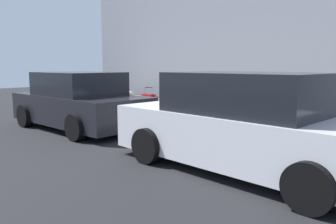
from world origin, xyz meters
The scene contains 17 objects.
ground_plane centered at (0.00, 0.00, 0.00)m, with size 40.00×40.00×0.00m, color black.
sidewalk_curb centered at (0.00, -2.50, 0.07)m, with size 18.00×5.00×0.14m, color #9E9B93.
suitcase_navy_0 centered at (-3.71, -0.63, 0.51)m, with size 0.43×0.22×0.95m.
suitcase_silver_1 centered at (-3.20, -0.60, 0.49)m, with size 0.48×0.26×0.91m.
suitcase_red_2 centered at (-2.66, -0.64, 0.44)m, with size 0.49×0.19×0.90m.
suitcase_maroon_3 centered at (-2.14, -0.58, 0.45)m, with size 0.43×0.22×0.86m.
suitcase_teal_4 centered at (-1.64, -0.58, 0.50)m, with size 0.48×0.26×0.97m.
suitcase_olive_5 centered at (-1.09, -0.56, 0.44)m, with size 0.50×0.27×0.89m.
suitcase_black_6 centered at (-0.57, -0.57, 0.44)m, with size 0.44×0.20×0.92m.
suitcase_navy_7 centered at (-0.10, -0.60, 0.44)m, with size 0.39×0.21×0.85m.
suitcase_silver_8 centered at (0.34, -0.59, 0.42)m, with size 0.37×0.24×0.62m.
suitcase_red_9 centered at (0.80, -0.61, 0.48)m, with size 0.45×0.27×0.91m.
fire_hydrant centered at (1.71, -0.58, 0.52)m, with size 0.39×0.21×0.73m.
bollard_post centered at (2.49, -0.43, 0.59)m, with size 0.15×0.15×0.91m, color brown.
parking_meter centered at (-4.79, -0.83, 0.97)m, with size 0.12×0.09×1.27m.
parked_car_white_0 centered at (-4.42, 1.87, 0.76)m, with size 4.68×2.07×1.63m.
parked_car_charcoal_1 centered at (0.90, 1.87, 0.73)m, with size 4.35×2.26×1.56m.
Camera 1 is at (-7.35, 6.61, 1.74)m, focal length 35.67 mm.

